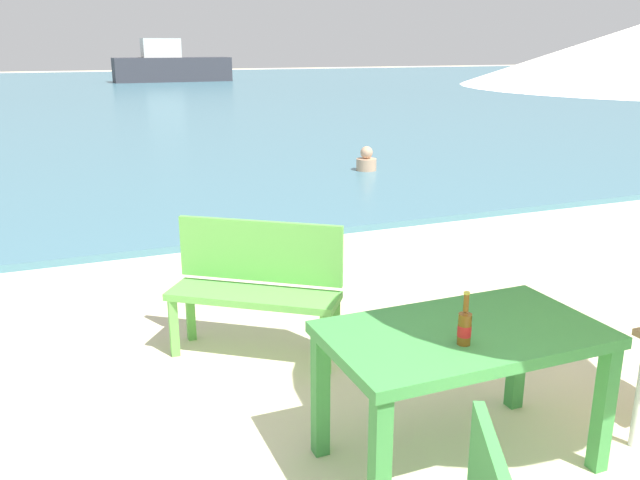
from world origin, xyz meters
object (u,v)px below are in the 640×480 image
at_px(beer_bottle_amber, 465,326).
at_px(boat_ferry, 171,66).
at_px(swimmer_person, 366,161).
at_px(picnic_table_green, 463,349).
at_px(bench_green_right, 256,280).

xyz_separation_m(beer_bottle_amber, boat_ferry, (5.36, 37.33, 0.09)).
bearing_deg(swimmer_person, picnic_table_green, -112.86).
bearing_deg(beer_bottle_amber, swimmer_person, 66.87).
relative_size(bench_green_right, boat_ferry, 0.18).
distance_m(beer_bottle_amber, boat_ferry, 37.71).
bearing_deg(swimmer_person, bench_green_right, -122.77).
distance_m(picnic_table_green, boat_ferry, 37.56).
height_order(swimmer_person, boat_ferry, boat_ferry).
bearing_deg(beer_bottle_amber, picnic_table_green, 54.68).
xyz_separation_m(beer_bottle_amber, bench_green_right, (-0.48, 1.81, -0.31)).
bearing_deg(boat_ferry, bench_green_right, -99.33).
relative_size(picnic_table_green, bench_green_right, 1.19).
distance_m(beer_bottle_amber, swimmer_person, 8.27).
bearing_deg(picnic_table_green, bench_green_right, 109.18).
bearing_deg(bench_green_right, picnic_table_green, -70.82).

